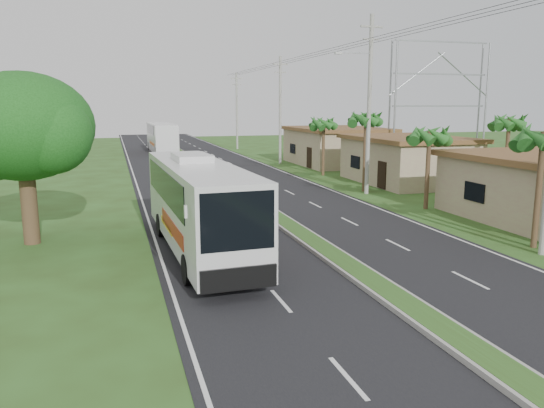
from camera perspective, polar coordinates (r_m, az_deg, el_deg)
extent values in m
plane|color=#2E4419|center=(18.29, 11.60, -9.10)|extent=(180.00, 180.00, 0.00)
cube|color=black|center=(36.59, -3.32, 1.00)|extent=(14.00, 160.00, 0.02)
cube|color=gray|center=(36.57, -3.32, 1.13)|extent=(1.20, 160.00, 0.17)
cube|color=#2E4419|center=(36.56, -3.32, 1.27)|extent=(0.95, 160.00, 0.02)
cube|color=silver|center=(35.67, -13.85, 0.44)|extent=(0.12, 160.00, 0.01)
cube|color=silver|center=(38.67, 6.39, 1.46)|extent=(0.12, 160.00, 0.01)
cube|color=tan|center=(43.53, 14.30, 4.44)|extent=(7.00, 10.00, 3.35)
cube|color=brown|center=(43.38, 14.41, 6.85)|extent=(7.60, 10.60, 0.32)
cube|color=tan|center=(55.94, 6.91, 6.06)|extent=(8.00, 11.00, 3.50)
cube|color=brown|center=(55.82, 6.95, 8.02)|extent=(8.60, 11.60, 0.32)
cylinder|color=#473321|center=(25.32, 26.75, 1.29)|extent=(0.26, 0.26, 5.00)
cylinder|color=#473321|center=(32.61, 16.39, 3.48)|extent=(0.26, 0.26, 4.60)
cylinder|color=#473321|center=(38.31, 9.96, 5.35)|extent=(0.26, 0.26, 5.40)
cylinder|color=#473321|center=(46.71, 5.55, 6.01)|extent=(0.26, 0.26, 4.80)
cylinder|color=#473321|center=(39.82, 23.90, 4.65)|extent=(0.26, 0.26, 5.20)
cylinder|color=#473321|center=(25.70, -24.69, 0.45)|extent=(0.70, 0.70, 4.00)
ellipsoid|color=#144512|center=(25.39, -25.25, 7.57)|extent=(6.00, 6.00, 4.68)
sphere|color=#144512|center=(24.26, -22.72, 6.96)|extent=(3.40, 3.40, 3.40)
cylinder|color=gray|center=(37.13, 10.40, 10.28)|extent=(0.28, 0.28, 12.00)
cube|color=gray|center=(37.48, 10.68, 18.25)|extent=(1.60, 0.12, 0.12)
cube|color=gray|center=(37.38, 10.64, 17.03)|extent=(1.20, 0.10, 0.10)
cube|color=gray|center=(36.76, 8.86, 15.79)|extent=(2.40, 0.10, 0.10)
cylinder|color=gray|center=(55.71, 0.89, 9.98)|extent=(0.28, 0.28, 11.00)
cube|color=gray|center=(55.86, 0.90, 14.81)|extent=(1.60, 0.12, 0.12)
cube|color=gray|center=(55.80, 0.90, 13.99)|extent=(1.20, 0.10, 0.10)
cylinder|color=gray|center=(75.02, -3.80, 9.93)|extent=(0.28, 0.28, 10.50)
cube|color=gray|center=(75.10, -3.85, 13.32)|extent=(1.60, 0.12, 0.12)
cube|color=gray|center=(75.07, -3.84, 12.71)|extent=(1.20, 0.10, 0.10)
cylinder|color=gray|center=(51.29, 13.09, 10.22)|extent=(0.18, 0.18, 12.00)
cylinder|color=gray|center=(56.90, 22.00, 9.74)|extent=(0.18, 0.18, 12.00)
cylinder|color=gray|center=(52.16, 12.54, 10.24)|extent=(0.18, 0.18, 12.00)
cylinder|color=gray|center=(57.69, 21.38, 9.79)|extent=(0.18, 0.18, 12.00)
cube|color=gray|center=(54.35, 17.48, 10.01)|extent=(10.00, 0.14, 0.14)
cube|color=gray|center=(54.43, 17.66, 13.17)|extent=(10.00, 0.14, 0.14)
cube|color=gray|center=(54.67, 17.84, 16.31)|extent=(10.00, 0.14, 0.14)
cube|color=silver|center=(22.14, -7.91, 0.10)|extent=(3.06, 12.55, 3.27)
cube|color=black|center=(22.62, -8.26, 2.16)|extent=(3.02, 10.06, 1.31)
cube|color=black|center=(16.13, -3.74, -1.85)|extent=(2.34, 0.23, 1.83)
cube|color=#A5200D|center=(21.07, -7.22, -2.23)|extent=(2.85, 5.49, 0.57)
cube|color=yellow|center=(22.62, -8.01, -2.05)|extent=(2.76, 3.21, 0.26)
cube|color=silver|center=(23.10, -8.62, 4.98)|extent=(1.55, 2.54, 0.29)
cylinder|color=black|center=(18.54, -9.01, -6.98)|extent=(0.37, 1.09, 1.08)
cylinder|color=black|center=(19.05, -2.01, -6.37)|extent=(0.37, 1.09, 1.08)
cylinder|color=black|center=(25.49, -11.85, -2.22)|extent=(0.37, 1.09, 1.08)
cylinder|color=black|center=(25.87, -6.69, -1.88)|extent=(0.37, 1.09, 1.08)
cube|color=silver|center=(71.09, -11.77, 7.02)|extent=(2.97, 12.80, 3.55)
cube|color=black|center=(71.59, -11.85, 7.90)|extent=(2.97, 9.47, 1.21)
cube|color=#EB5717|center=(70.04, -11.65, 6.42)|extent=(2.92, 6.14, 0.39)
cylinder|color=black|center=(65.85, -12.30, 5.51)|extent=(0.35, 1.07, 1.06)
cylinder|color=black|center=(66.12, -10.19, 5.60)|extent=(0.35, 1.07, 1.06)
cylinder|color=black|center=(75.76, -13.03, 6.11)|extent=(0.35, 1.07, 1.06)
cylinder|color=black|center=(75.99, -11.18, 6.20)|extent=(0.35, 1.07, 1.06)
imported|color=black|center=(26.69, -2.62, -1.48)|extent=(1.79, 1.05, 1.04)
imported|color=maroon|center=(26.50, -2.64, 0.62)|extent=(0.82, 0.67, 1.92)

